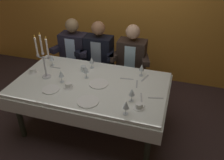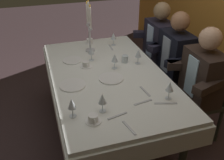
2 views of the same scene
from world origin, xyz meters
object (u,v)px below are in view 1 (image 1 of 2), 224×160
Objects in this scene: coffee_cup_1 at (33,71)px; wine_glass_1 at (126,105)px; wine_glass_5 at (142,68)px; coffee_cup_2 at (139,106)px; seated_diner_2 at (132,57)px; dining_table at (91,91)px; seated_diner_0 at (74,49)px; dinner_plate_2 at (51,89)px; candelabra at (44,60)px; wine_glass_0 at (86,70)px; dinner_plate_1 at (88,101)px; wine_glass_4 at (52,58)px; wine_glass_2 at (92,60)px; wine_glass_3 at (132,92)px; wine_glass_6 at (61,74)px; dinner_plate_0 at (99,84)px; water_tumbler_0 at (84,68)px; coffee_cup_0 at (68,85)px; seated_diner_1 at (99,52)px.

wine_glass_1 is at bearing -18.16° from coffee_cup_1.
wine_glass_5 is 0.70m from coffee_cup_2.
coffee_cup_2 is 1.25m from seated_diner_2.
coffee_cup_2 reaches higher than dining_table.
seated_diner_0 reaches higher than coffee_cup_1.
dinner_plate_2 is 1.38m from seated_diner_2.
candelabra is 3.72× the size of wine_glass_0.
wine_glass_4 is (-0.81, 0.65, 0.11)m from dinner_plate_1.
wine_glass_4 is at bearing 149.95° from wine_glass_1.
wine_glass_3 is (0.70, -0.59, 0.00)m from wine_glass_2.
wine_glass_2 reaches higher than coffee_cup_1.
dinner_plate_1 is 0.57m from wine_glass_6.
wine_glass_1 and wine_glass_5 have the same top height.
dinner_plate_0 is 3.14× the size of water_tumbler_0.
wine_glass_6 is 1.24× the size of coffee_cup_2.
wine_glass_5 is (0.70, -0.01, 0.00)m from wine_glass_2.
wine_glass_0 is at bearing 114.22° from dinner_plate_1.
wine_glass_4 is 2.14× the size of water_tumbler_0.
wine_glass_6 is 1.24× the size of coffee_cup_1.
wine_glass_3 is 1.13m from seated_diner_2.
seated_diner_2 is at bearing 102.86° from wine_glass_3.
coffee_cup_1 is (-0.15, -0.27, -0.09)m from wine_glass_4.
wine_glass_2 is at bearing -131.40° from seated_diner_2.
coffee_cup_2 is (0.90, -0.14, 0.00)m from coffee_cup_0.
wine_glass_2 is 1.00× the size of wine_glass_6.
seated_diner_1 reaches higher than wine_glass_5.
coffee_cup_0 is 1.14m from seated_diner_0.
coffee_cup_2 is (0.88, -0.57, -0.01)m from water_tumbler_0.
dinner_plate_0 is at bearing -2.07° from dining_table.
wine_glass_4 is at bearing -149.00° from seated_diner_2.
seated_diner_1 is at bearing 80.72° from dinner_plate_2.
wine_glass_0 is 1.00× the size of wine_glass_1.
dinner_plate_0 is at bearing 91.72° from dinner_plate_1.
candelabra reaches higher than coffee_cup_0.
candelabra is 0.75m from dinner_plate_0.
dinner_plate_2 is 0.17× the size of seated_diner_0.
wine_glass_1 is at bearing -90.20° from wine_glass_5.
candelabra is 0.49× the size of seated_diner_0.
dinner_plate_2 is 2.73× the size of water_tumbler_0.
coffee_cup_1 is (-0.95, 0.39, 0.02)m from dinner_plate_1.
dinner_plate_0 is (0.70, 0.04, -0.25)m from candelabra.
wine_glass_1 reaches higher than dinner_plate_2.
coffee_cup_0 is at bearing -117.10° from seated_diner_2.
wine_glass_2 and wine_glass_5 have the same top height.
seated_diner_1 is at bearing 90.38° from water_tumbler_0.
dinner_plate_2 is 1.28× the size of wine_glass_5.
wine_glass_2 is 1.00× the size of wine_glass_5.
coffee_cup_2 is (0.11, -0.68, -0.09)m from wine_glass_5.
dining_table is 14.70× the size of coffee_cup_1.
wine_glass_2 is 1.24× the size of coffee_cup_0.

